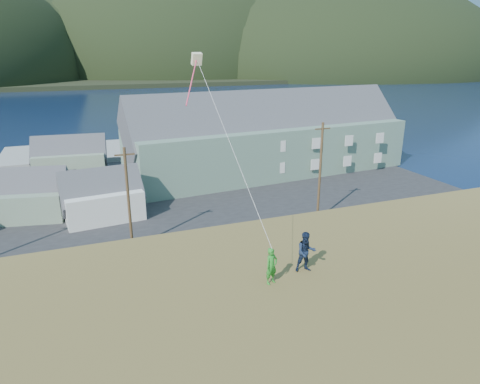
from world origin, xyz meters
The scene contains 15 objects.
ground centered at (0.00, 0.00, 0.00)m, with size 900.00×900.00×0.00m, color #0A1638.
grass_strip centered at (0.00, -2.00, 0.05)m, with size 110.00×8.00×0.10m, color #4C3D19.
waterfront_lot centered at (0.00, 17.00, 0.06)m, with size 72.00×36.00×0.12m, color #28282B.
wharf centered at (-6.00, 40.00, 0.45)m, with size 26.00×14.00×0.90m, color gray.
far_shore centered at (0.00, 330.00, 1.00)m, with size 900.00×320.00×2.00m, color black.
far_hills centered at (35.59, 279.38, 2.00)m, with size 760.00×265.00×143.00m.
lodge centered at (17.24, 19.68, 5.25)m, with size 39.74×14.31×13.69m.
shed_palegreen_near centered at (-13.12, 12.95, 2.34)m, with size 9.36×6.80×6.17m.
shed_white centered at (-5.74, 9.82, 2.40)m, with size 8.33×5.99×6.24m.
shed_palegreen_far centered at (-8.65, 28.91, 2.49)m, with size 10.13×6.38×6.48m.
utility_poles centered at (-2.70, 1.50, 4.87)m, with size 32.73×0.24×9.81m.
parked_cars centered at (-9.11, 21.13, 0.83)m, with size 23.18×9.92×1.58m.
kite_flyer_green centered at (-0.65, -19.01, 7.97)m, with size 0.56×0.37×1.54m, color #238324.
kite_flyer_navy centered at (1.15, -18.61, 8.09)m, with size 0.87×0.68×1.79m, color #15213A.
kite_rig centered at (-1.90, -13.24, 15.60)m, with size 1.23×3.26×9.42m.
Camera 1 is at (-7.36, -32.93, 16.20)m, focal length 32.00 mm.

